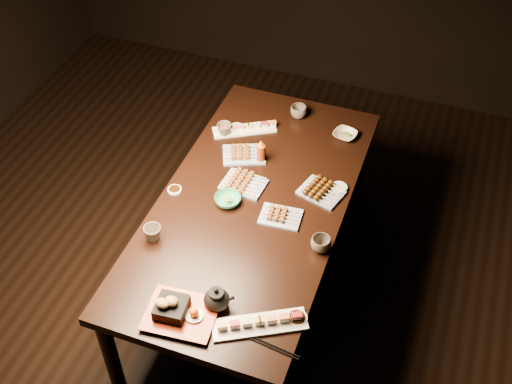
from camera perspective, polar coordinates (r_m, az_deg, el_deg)
ground at (r=3.68m, az=-6.88°, el=-10.94°), size 5.00×5.00×0.00m
dining_table at (r=3.46m, az=-0.28°, el=-5.23°), size 1.00×1.85×0.75m
sushi_platter_near at (r=2.70m, az=0.31°, el=-11.51°), size 0.40×0.29×0.05m
sushi_platter_far at (r=3.58m, az=-1.04°, el=5.75°), size 0.35×0.26×0.04m
yakitori_plate_center at (r=3.24m, az=-1.13°, el=0.92°), size 0.23×0.17×0.06m
yakitori_plate_right at (r=3.09m, az=2.21°, el=-1.99°), size 0.21×0.16×0.05m
yakitori_plate_left at (r=3.41m, az=-1.09°, el=3.60°), size 0.27×0.24×0.06m
tsukune_plate at (r=3.22m, az=5.83°, el=0.20°), size 0.24×0.21×0.05m
edamame_bowl_green at (r=3.16m, az=-2.53°, el=-0.73°), size 0.14×0.14×0.04m
edamame_bowl_cream at (r=3.57m, az=7.92°, el=5.06°), size 0.15×0.15×0.03m
tempura_tray at (r=2.72m, az=-6.74°, el=-10.28°), size 0.32×0.26×0.11m
teacup_near_left at (r=3.02m, az=-9.16°, el=-3.65°), size 0.08×0.08×0.08m
teacup_mid_right at (r=2.96m, az=5.77°, el=-4.63°), size 0.11×0.11×0.07m
teacup_far_left at (r=3.54m, az=-2.83°, el=5.54°), size 0.09×0.09×0.08m
teacup_far_right at (r=3.68m, az=3.80°, el=7.13°), size 0.11×0.11×0.07m
teapot at (r=2.74m, az=-3.53°, el=-9.36°), size 0.17×0.17×0.11m
condiment_bottle at (r=3.35m, az=0.44°, el=3.66°), size 0.05×0.05×0.14m
sauce_dish_west at (r=3.25m, az=-7.25°, el=0.19°), size 0.09×0.09×0.01m
sauce_dish_east at (r=3.27m, az=7.38°, el=0.38°), size 0.09×0.09×0.01m
sauce_dish_se at (r=2.73m, az=3.66°, el=-11.14°), size 0.11×0.11×0.02m
sauce_dish_nw at (r=3.61m, az=-1.73°, el=5.75°), size 0.10×0.10×0.01m
chopsticks_near at (r=2.73m, az=-6.17°, el=-11.72°), size 0.21×0.11×0.01m
chopsticks_se at (r=2.66m, az=1.59°, el=-13.63°), size 0.23×0.05×0.01m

